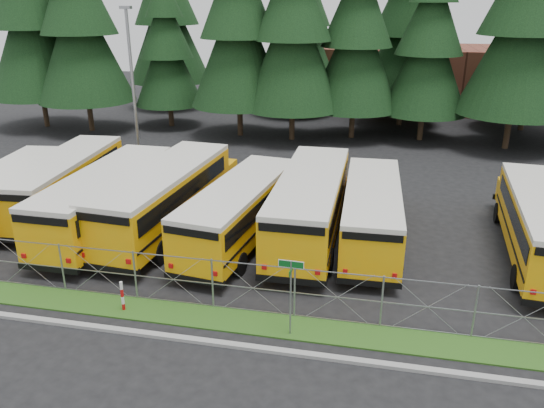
{
  "coord_description": "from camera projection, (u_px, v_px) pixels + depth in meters",
  "views": [
    {
      "loc": [
        4.51,
        -16.93,
        10.64
      ],
      "look_at": [
        0.15,
        4.0,
        2.27
      ],
      "focal_mm": 35.0,
      "sensor_mm": 36.0,
      "label": 1
    }
  ],
  "objects": [
    {
      "name": "ground",
      "position": [
        247.0,
        296.0,
        20.17
      ],
      "size": [
        120.0,
        120.0,
        0.0
      ],
      "primitive_type": "plane",
      "color": "black",
      "rests_on": "ground"
    },
    {
      "name": "curb",
      "position": [
        223.0,
        344.0,
        17.32
      ],
      "size": [
        50.0,
        0.25,
        0.12
      ],
      "primitive_type": "cube",
      "color": "gray",
      "rests_on": "ground"
    },
    {
      "name": "grass_verge",
      "position": [
        235.0,
        321.0,
        18.61
      ],
      "size": [
        50.0,
        1.4,
        0.06
      ],
      "primitive_type": "cube",
      "color": "#244F16",
      "rests_on": "ground"
    },
    {
      "name": "chainlink_fence",
      "position": [
        239.0,
        287.0,
        18.9
      ],
      "size": [
        44.0,
        0.1,
        2.0
      ],
      "primitive_type": null,
      "color": "gray",
      "rests_on": "ground"
    },
    {
      "name": "brick_building",
      "position": [
        399.0,
        77.0,
        54.4
      ],
      "size": [
        22.0,
        10.0,
        6.0
      ],
      "primitive_type": "cube",
      "color": "brown",
      "rests_on": "ground"
    },
    {
      "name": "bus_0",
      "position": [
        13.0,
        192.0,
        27.08
      ],
      "size": [
        3.71,
        10.5,
        2.69
      ],
      "primitive_type": null,
      "rotation": [
        0.0,
        0.0,
        0.13
      ],
      "color": "#F19E07",
      "rests_on": "ground"
    },
    {
      "name": "bus_1",
      "position": [
        68.0,
        183.0,
        27.96
      ],
      "size": [
        3.48,
        11.44,
        2.96
      ],
      "primitive_type": null,
      "rotation": [
        0.0,
        0.0,
        0.07
      ],
      "color": "#F19E07",
      "rests_on": "ground"
    },
    {
      "name": "bus_2",
      "position": [
        111.0,
        200.0,
        25.53
      ],
      "size": [
        2.88,
        11.59,
        3.03
      ],
      "primitive_type": null,
      "rotation": [
        0.0,
        0.0,
        -0.01
      ],
      "color": "#F19E07",
      "rests_on": "ground"
    },
    {
      "name": "bus_3",
      "position": [
        169.0,
        198.0,
        25.56
      ],
      "size": [
        3.77,
        12.23,
        3.16
      ],
      "primitive_type": null,
      "rotation": [
        0.0,
        0.0,
        -0.08
      ],
      "color": "#F19E07",
      "rests_on": "ground"
    },
    {
      "name": "bus_4",
      "position": [
        243.0,
        211.0,
        24.37
      ],
      "size": [
        4.01,
        11.18,
        2.87
      ],
      "primitive_type": null,
      "rotation": [
        0.0,
        0.0,
        -0.13
      ],
      "color": "#F19E07",
      "rests_on": "ground"
    },
    {
      "name": "bus_5",
      "position": [
        311.0,
        205.0,
        24.76
      ],
      "size": [
        2.82,
        11.91,
        3.12
      ],
      "primitive_type": null,
      "rotation": [
        0.0,
        0.0,
        0.0
      ],
      "color": "#F19E07",
      "rests_on": "ground"
    },
    {
      "name": "bus_6",
      "position": [
        372.0,
        213.0,
        24.24
      ],
      "size": [
        2.78,
        10.75,
        2.8
      ],
      "primitive_type": null,
      "rotation": [
        0.0,
        0.0,
        0.02
      ],
      "color": "#F19E07",
      "rests_on": "ground"
    },
    {
      "name": "bus_east",
      "position": [
        540.0,
        226.0,
        22.74
      ],
      "size": [
        3.51,
        11.4,
        2.94
      ],
      "primitive_type": null,
      "rotation": [
        0.0,
        0.0,
        -0.08
      ],
      "color": "#F19E07",
      "rests_on": "ground"
    },
    {
      "name": "street_sign",
      "position": [
        291.0,
        282.0,
        17.14
      ],
      "size": [
        0.84,
        0.55,
        2.81
      ],
      "color": "gray",
      "rests_on": "ground"
    },
    {
      "name": "striped_bollard",
      "position": [
        122.0,
        297.0,
        19.03
      ],
      "size": [
        0.11,
        0.11,
        1.2
      ],
      "primitive_type": "cylinder",
      "color": "#B20C0C",
      "rests_on": "ground"
    },
    {
      "name": "light_standard",
      "position": [
        133.0,
        83.0,
        33.74
      ],
      "size": [
        0.7,
        0.35,
        10.14
      ],
      "color": "gray",
      "rests_on": "ground"
    },
    {
      "name": "conifer_0",
      "position": [
        31.0,
        18.0,
        43.47
      ],
      "size": [
        8.18,
        8.18,
        18.1
      ],
      "primitive_type": null,
      "color": "black",
      "rests_on": "ground"
    },
    {
      "name": "conifer_1",
      "position": [
        79.0,
        23.0,
        42.09
      ],
      "size": [
        7.86,
        7.86,
        17.38
      ],
      "primitive_type": null,
      "color": "black",
      "rests_on": "ground"
    },
    {
      "name": "conifer_2",
      "position": [
        167.0,
        50.0,
        44.6
      ],
      "size": [
        5.83,
        5.83,
        12.9
      ],
      "primitive_type": null,
      "color": "black",
      "rests_on": "ground"
    },
    {
      "name": "conifer_3",
      "position": [
        238.0,
        27.0,
        40.68
      ],
      "size": [
        7.69,
        7.69,
        17.0
      ],
      "primitive_type": null,
      "color": "black",
      "rests_on": "ground"
    },
    {
      "name": "conifer_4",
      "position": [
        293.0,
        29.0,
        39.42
      ],
      "size": [
        7.6,
        7.6,
        16.8
      ],
      "primitive_type": null,
      "color": "black",
      "rests_on": "ground"
    },
    {
      "name": "conifer_5",
      "position": [
        357.0,
        36.0,
        40.19
      ],
      "size": [
        7.1,
        7.1,
        15.7
      ],
      "primitive_type": null,
      "color": "black",
      "rests_on": "ground"
    },
    {
      "name": "conifer_6",
      "position": [
        429.0,
        45.0,
        39.68
      ],
      "size": [
        6.59,
        6.59,
        14.57
      ],
      "primitive_type": null,
      "color": "black",
      "rests_on": "ground"
    },
    {
      "name": "conifer_7",
      "position": [
        526.0,
        22.0,
        36.66
      ],
      "size": [
        8.17,
        8.17,
        18.07
      ],
      "primitive_type": null,
      "color": "black",
      "rests_on": "ground"
    },
    {
      "name": "conifer_10",
      "position": [
        167.0,
        15.0,
        51.78
      ],
      "size": [
        8.12,
        8.12,
        17.97
      ],
      "primitive_type": null,
      "color": "black",
      "rests_on": "ground"
    },
    {
      "name": "conifer_11",
      "position": [
        296.0,
        16.0,
        48.56
      ],
      "size": [
        8.17,
        8.17,
        18.06
      ],
      "primitive_type": null,
      "color": "black",
      "rests_on": "ground"
    },
    {
      "name": "conifer_12",
      "position": [
        408.0,
        26.0,
        44.29
      ],
      "size": [
        7.6,
        7.6,
        16.82
      ],
      "primitive_type": null,
      "color": "black",
      "rests_on": "ground"
    },
    {
      "name": "conifer_13",
      "position": [
        539.0,
        20.0,
        42.2
      ],
      "size": [
        8.08,
        8.08,
        17.87
      ],
      "primitive_type": null,
      "color": "black",
      "rests_on": "ground"
    }
  ]
}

